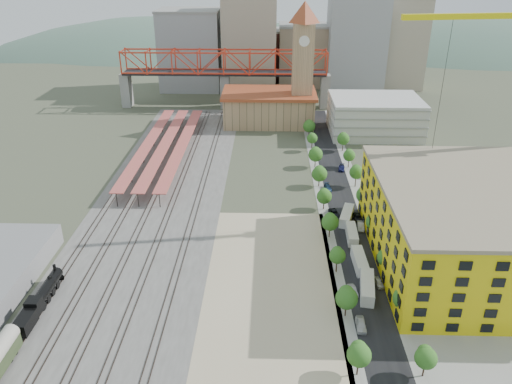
{
  "coord_description": "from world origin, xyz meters",
  "views": [
    {
      "loc": [
        -4.79,
        -117.76,
        64.39
      ],
      "look_at": [
        -7.91,
        -5.26,
        10.0
      ],
      "focal_mm": 35.0,
      "sensor_mm": 36.0,
      "label": 1
    }
  ],
  "objects_px": {
    "site_trailer_c": "(352,234)",
    "clock_tower": "(303,54)",
    "site_trailer_b": "(360,261)",
    "locomotive": "(41,298)",
    "site_trailer_a": "(367,287)",
    "construction_building": "(478,226)",
    "site_trailer_d": "(347,216)",
    "car_0": "(361,325)"
  },
  "relations": [
    {
      "from": "clock_tower",
      "to": "car_0",
      "type": "relative_size",
      "value": 11.12
    },
    {
      "from": "clock_tower",
      "to": "car_0",
      "type": "height_order",
      "value": "clock_tower"
    },
    {
      "from": "locomotive",
      "to": "site_trailer_d",
      "type": "xyz_separation_m",
      "value": [
        66.0,
        37.35,
        -0.53
      ]
    },
    {
      "from": "locomotive",
      "to": "site_trailer_d",
      "type": "height_order",
      "value": "locomotive"
    },
    {
      "from": "site_trailer_c",
      "to": "site_trailer_d",
      "type": "bearing_deg",
      "value": 92.39
    },
    {
      "from": "site_trailer_a",
      "to": "site_trailer_c",
      "type": "distance_m",
      "value": 22.01
    },
    {
      "from": "locomotive",
      "to": "site_trailer_a",
      "type": "xyz_separation_m",
      "value": [
        66.0,
        6.11,
        -0.48
      ]
    },
    {
      "from": "construction_building",
      "to": "site_trailer_d",
      "type": "relative_size",
      "value": 5.1
    },
    {
      "from": "locomotive",
      "to": "site_trailer_b",
      "type": "relative_size",
      "value": 2.09
    },
    {
      "from": "construction_building",
      "to": "car_0",
      "type": "relative_size",
      "value": 10.82
    },
    {
      "from": "site_trailer_a",
      "to": "car_0",
      "type": "distance_m",
      "value": 11.35
    },
    {
      "from": "site_trailer_c",
      "to": "clock_tower",
      "type": "bearing_deg",
      "value": 97.45
    },
    {
      "from": "site_trailer_d",
      "to": "car_0",
      "type": "height_order",
      "value": "site_trailer_d"
    },
    {
      "from": "clock_tower",
      "to": "site_trailer_a",
      "type": "distance_m",
      "value": 115.97
    },
    {
      "from": "clock_tower",
      "to": "site_trailer_a",
      "type": "height_order",
      "value": "clock_tower"
    },
    {
      "from": "site_trailer_a",
      "to": "site_trailer_d",
      "type": "xyz_separation_m",
      "value": [
        0.0,
        31.24,
        -0.05
      ]
    },
    {
      "from": "locomotive",
      "to": "site_trailer_a",
      "type": "relative_size",
      "value": 1.97
    },
    {
      "from": "site_trailer_c",
      "to": "car_0",
      "type": "xyz_separation_m",
      "value": [
        -3.0,
        -32.94,
        -0.45
      ]
    },
    {
      "from": "site_trailer_d",
      "to": "site_trailer_b",
      "type": "bearing_deg",
      "value": -74.05
    },
    {
      "from": "site_trailer_c",
      "to": "site_trailer_a",
      "type": "bearing_deg",
      "value": -87.61
    },
    {
      "from": "site_trailer_a",
      "to": "site_trailer_b",
      "type": "bearing_deg",
      "value": 98.76
    },
    {
      "from": "locomotive",
      "to": "site_trailer_d",
      "type": "bearing_deg",
      "value": 29.5
    },
    {
      "from": "clock_tower",
      "to": "locomotive",
      "type": "xyz_separation_m",
      "value": [
        -58.0,
        -118.54,
        -26.81
      ]
    },
    {
      "from": "site_trailer_a",
      "to": "site_trailer_b",
      "type": "distance_m",
      "value": 9.9
    },
    {
      "from": "site_trailer_b",
      "to": "construction_building",
      "type": "bearing_deg",
      "value": 4.59
    },
    {
      "from": "locomotive",
      "to": "site_trailer_c",
      "type": "distance_m",
      "value": 71.74
    },
    {
      "from": "site_trailer_a",
      "to": "site_trailer_b",
      "type": "height_order",
      "value": "site_trailer_a"
    },
    {
      "from": "site_trailer_a",
      "to": "clock_tower",
      "type": "bearing_deg",
      "value": 102.83
    },
    {
      "from": "car_0",
      "to": "site_trailer_c",
      "type": "bearing_deg",
      "value": 86.97
    },
    {
      "from": "site_trailer_b",
      "to": "car_0",
      "type": "height_order",
      "value": "site_trailer_b"
    },
    {
      "from": "locomotive",
      "to": "site_trailer_b",
      "type": "xyz_separation_m",
      "value": [
        66.0,
        16.01,
        -0.56
      ]
    },
    {
      "from": "locomotive",
      "to": "site_trailer_a",
      "type": "height_order",
      "value": "locomotive"
    },
    {
      "from": "site_trailer_b",
      "to": "locomotive",
      "type": "bearing_deg",
      "value": -167.35
    },
    {
      "from": "site_trailer_a",
      "to": "car_0",
      "type": "height_order",
      "value": "site_trailer_a"
    },
    {
      "from": "site_trailer_b",
      "to": "site_trailer_d",
      "type": "xyz_separation_m",
      "value": [
        0.0,
        21.34,
        0.04
      ]
    },
    {
      "from": "clock_tower",
      "to": "site_trailer_b",
      "type": "xyz_separation_m",
      "value": [
        8.0,
        -102.53,
        -27.38
      ]
    },
    {
      "from": "site_trailer_c",
      "to": "site_trailer_d",
      "type": "xyz_separation_m",
      "value": [
        0.0,
        9.23,
        0.11
      ]
    },
    {
      "from": "construction_building",
      "to": "locomotive",
      "type": "height_order",
      "value": "construction_building"
    },
    {
      "from": "locomotive",
      "to": "clock_tower",
      "type": "bearing_deg",
      "value": 63.93
    },
    {
      "from": "clock_tower",
      "to": "construction_building",
      "type": "distance_m",
      "value": 107.36
    },
    {
      "from": "site_trailer_c",
      "to": "car_0",
      "type": "distance_m",
      "value": 33.08
    },
    {
      "from": "clock_tower",
      "to": "site_trailer_c",
      "type": "relative_size",
      "value": 5.71
    }
  ]
}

